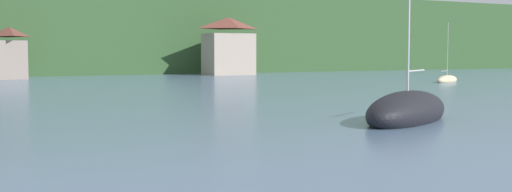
% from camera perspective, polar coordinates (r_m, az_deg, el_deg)
% --- Properties ---
extents(wooded_hillside, '(352.00, 67.03, 26.54)m').
position_cam_1_polar(wooded_hillside, '(123.11, -16.66, 4.81)').
color(wooded_hillside, '#2D4C28').
rests_on(wooded_hillside, ground_plane).
extents(shore_building_central, '(3.35, 5.80, 5.98)m').
position_cam_1_polar(shore_building_central, '(77.55, -21.60, 3.63)').
color(shore_building_central, gray).
rests_on(shore_building_central, ground_plane).
extents(shore_building_eastcentral, '(6.51, 4.64, 7.79)m').
position_cam_1_polar(shore_building_eastcentral, '(84.77, -2.54, 4.51)').
color(shore_building_eastcentral, gray).
rests_on(shore_building_eastcentral, ground_plane).
extents(sailboat_mid_3, '(7.85, 6.02, 12.06)m').
position_cam_1_polar(sailboat_mid_3, '(28.35, 13.69, -1.38)').
color(sailboat_mid_3, black).
rests_on(sailboat_mid_3, ground_plane).
extents(sailboat_far_9, '(4.46, 2.80, 6.33)m').
position_cam_1_polar(sailboat_far_9, '(66.48, 17.09, 1.42)').
color(sailboat_far_9, '#CCBC8E').
rests_on(sailboat_far_9, ground_plane).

